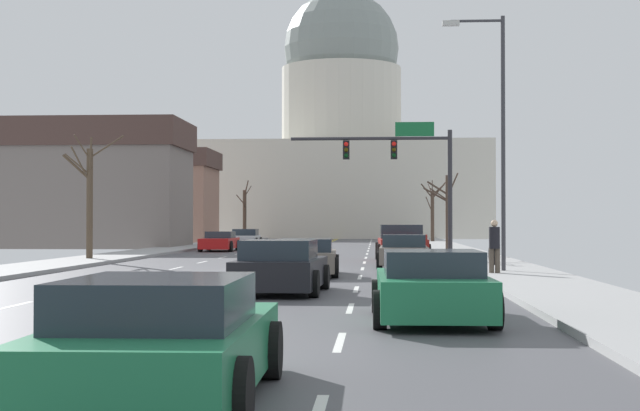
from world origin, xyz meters
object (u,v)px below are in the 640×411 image
sedan_near_01 (404,252)px  sedan_near_05 (162,342)px  signal_gantry (404,160)px  pedestrian_00 (494,244)px  street_lamp_right (496,122)px  sedan_near_03 (281,268)px  pickup_truck_near_00 (402,245)px  sedan_oncoming_01 (245,238)px  sedan_oncoming_00 (220,242)px  sedan_near_04 (431,287)px  bicycle_parked (492,255)px  sedan_near_02 (306,258)px

sedan_near_01 → sedan_near_05: size_ratio=1.03×
sedan_near_05 → signal_gantry: bearing=84.7°
pedestrian_00 → street_lamp_right: bearing=80.7°
sedan_near_03 → pickup_truck_near_00: bearing=79.6°
signal_gantry → sedan_near_05: 36.72m
sedan_oncoming_01 → pedestrian_00: (13.01, -35.36, 0.48)m
sedan_oncoming_00 → sedan_oncoming_01: (0.02, 10.42, 0.03)m
sedan_near_01 → sedan_oncoming_00: bearing=119.1°
street_lamp_right → sedan_oncoming_00: bearing=119.4°
sedan_near_04 → sedan_oncoming_00: 39.22m
pickup_truck_near_00 → sedan_near_05: bearing=-95.6°
street_lamp_right → sedan_near_01: street_lamp_right is taller
pickup_truck_near_00 → sedan_oncoming_01: bearing=114.1°
sedan_near_04 → bicycle_parked: bearing=79.8°
sedan_near_03 → sedan_oncoming_01: bearing=99.4°
signal_gantry → sedan_oncoming_01: 22.53m
pickup_truck_near_00 → sedan_near_02: size_ratio=1.18×
sedan_oncoming_00 → sedan_near_02: bearing=-73.9°
signal_gantry → sedan_near_02: size_ratio=1.75×
signal_gantry → street_lamp_right: bearing=-79.8°
sedan_near_05 → pickup_truck_near_00: bearing=84.4°
sedan_near_04 → sedan_oncoming_01: size_ratio=0.99×
sedan_near_04 → sedan_near_05: size_ratio=1.03×
street_lamp_right → sedan_oncoming_00: 27.38m
pickup_truck_near_00 → sedan_near_05: pickup_truck_near_00 is taller
pickup_truck_near_00 → sedan_near_02: bearing=-106.5°
pickup_truck_near_00 → sedan_near_03: size_ratio=1.24×
pickup_truck_near_00 → sedan_near_03: (-3.45, -18.86, -0.11)m
sedan_near_01 → sedan_near_05: sedan_near_01 is taller
sedan_near_04 → sedan_near_01: bearing=89.8°
street_lamp_right → pickup_truck_near_00: bearing=104.8°
sedan_oncoming_00 → bicycle_parked: sedan_oncoming_00 is taller
sedan_near_03 → bicycle_parked: sedan_near_03 is taller
sedan_near_05 → bicycle_parked: bearing=76.3°
pedestrian_00 → pickup_truck_near_00: bearing=102.1°
sedan_near_01 → sedan_near_03: size_ratio=1.03×
pickup_truck_near_00 → sedan_near_01: size_ratio=1.20×
street_lamp_right → sedan_oncoming_00: (-13.26, 23.53, -4.51)m
pedestrian_00 → sedan_near_03: bearing=-131.6°
sedan_oncoming_00 → signal_gantry: bearing=-40.2°
sedan_oncoming_00 → pedestrian_00: (13.03, -24.94, 0.51)m
pickup_truck_near_00 → sedan_near_02: pickup_truck_near_00 is taller
bicycle_parked → sedan_oncoming_00: bearing=125.7°
signal_gantry → sedan_near_03: signal_gantry is taller
sedan_near_02 → street_lamp_right: bearing=7.6°
sedan_near_02 → sedan_oncoming_00: (-7.04, 24.36, -0.03)m
sedan_near_03 → sedan_near_01: bearing=75.6°
sedan_near_03 → pedestrian_00: bearing=48.4°
signal_gantry → pickup_truck_near_00: signal_gantry is taller
sedan_near_05 → bicycle_parked: size_ratio=2.43×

